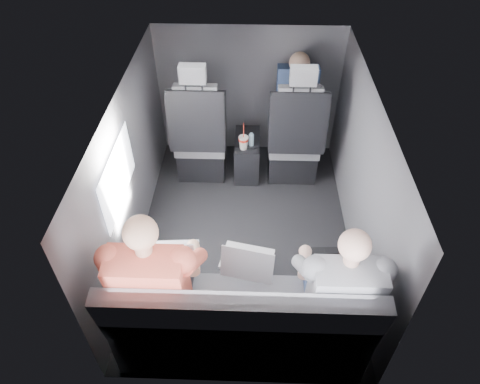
{
  "coord_description": "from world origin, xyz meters",
  "views": [
    {
      "loc": [
        0.04,
        -2.53,
        2.82
      ],
      "look_at": [
        -0.04,
        -0.05,
        0.55
      ],
      "focal_mm": 32.0,
      "sensor_mm": 36.0,
      "label": 1
    }
  ],
  "objects_px": {
    "front_seat_right": "(294,142)",
    "rear_bench": "(241,324)",
    "water_bottle": "(251,140)",
    "laptop_white": "(171,257)",
    "passenger_rear_left": "(157,279)",
    "front_seat_left": "(201,141)",
    "laptop_silver": "(247,261)",
    "center_console": "(247,155)",
    "passenger_rear_right": "(337,286)",
    "passenger_front_right": "(296,97)",
    "laptop_black": "(335,263)",
    "soda_cup": "(244,142)"
  },
  "relations": [
    {
      "from": "laptop_black",
      "to": "water_bottle",
      "type": "bearing_deg",
      "value": 109.56
    },
    {
      "from": "passenger_rear_right",
      "to": "laptop_silver",
      "type": "bearing_deg",
      "value": 163.27
    },
    {
      "from": "center_console",
      "to": "water_bottle",
      "type": "distance_m",
      "value": 0.29
    },
    {
      "from": "center_console",
      "to": "passenger_rear_right",
      "type": "distance_m",
      "value": 1.98
    },
    {
      "from": "center_console",
      "to": "laptop_white",
      "type": "height_order",
      "value": "laptop_white"
    },
    {
      "from": "front_seat_right",
      "to": "water_bottle",
      "type": "bearing_deg",
      "value": -170.79
    },
    {
      "from": "front_seat_right",
      "to": "rear_bench",
      "type": "distance_m",
      "value": 1.96
    },
    {
      "from": "laptop_white",
      "to": "passenger_front_right",
      "type": "height_order",
      "value": "passenger_front_right"
    },
    {
      "from": "front_seat_right",
      "to": "rear_bench",
      "type": "xyz_separation_m",
      "value": [
        -0.45,
        -1.9,
        -0.09
      ]
    },
    {
      "from": "front_seat_left",
      "to": "rear_bench",
      "type": "distance_m",
      "value": 1.96
    },
    {
      "from": "front_seat_left",
      "to": "passenger_rear_left",
      "type": "distance_m",
      "value": 1.83
    },
    {
      "from": "passenger_front_right",
      "to": "center_console",
      "type": "bearing_deg",
      "value": -154.54
    },
    {
      "from": "center_console",
      "to": "water_bottle",
      "type": "bearing_deg",
      "value": -69.68
    },
    {
      "from": "front_seat_right",
      "to": "laptop_black",
      "type": "height_order",
      "value": "front_seat_right"
    },
    {
      "from": "passenger_rear_left",
      "to": "soda_cup",
      "type": "bearing_deg",
      "value": 73.97
    },
    {
      "from": "laptop_silver",
      "to": "front_seat_right",
      "type": "bearing_deg",
      "value": 75.62
    },
    {
      "from": "center_console",
      "to": "rear_bench",
      "type": "xyz_separation_m",
      "value": [
        -0.0,
        -1.94,
        0.11
      ]
    },
    {
      "from": "front_seat_right",
      "to": "laptop_white",
      "type": "height_order",
      "value": "front_seat_right"
    },
    {
      "from": "soda_cup",
      "to": "water_bottle",
      "type": "bearing_deg",
      "value": 31.58
    },
    {
      "from": "water_bottle",
      "to": "laptop_silver",
      "type": "bearing_deg",
      "value": -90.35
    },
    {
      "from": "center_console",
      "to": "soda_cup",
      "type": "bearing_deg",
      "value": -102.27
    },
    {
      "from": "center_console",
      "to": "laptop_white",
      "type": "xyz_separation_m",
      "value": [
        -0.46,
        -1.67,
        0.43
      ]
    },
    {
      "from": "laptop_silver",
      "to": "passenger_rear_right",
      "type": "relative_size",
      "value": 0.31
    },
    {
      "from": "rear_bench",
      "to": "soda_cup",
      "type": "relative_size",
      "value": 5.66
    },
    {
      "from": "rear_bench",
      "to": "soda_cup",
      "type": "height_order",
      "value": "rear_bench"
    },
    {
      "from": "passenger_rear_left",
      "to": "front_seat_right",
      "type": "bearing_deg",
      "value": 61.78
    },
    {
      "from": "front_seat_left",
      "to": "laptop_black",
      "type": "xyz_separation_m",
      "value": [
        1.05,
        -1.64,
        0.23
      ]
    },
    {
      "from": "laptop_white",
      "to": "laptop_black",
      "type": "relative_size",
      "value": 1.07
    },
    {
      "from": "rear_bench",
      "to": "laptop_silver",
      "type": "bearing_deg",
      "value": 83.55
    },
    {
      "from": "front_seat_right",
      "to": "passenger_front_right",
      "type": "height_order",
      "value": "front_seat_right"
    },
    {
      "from": "passenger_rear_left",
      "to": "passenger_front_right",
      "type": "relative_size",
      "value": 1.69
    },
    {
      "from": "rear_bench",
      "to": "laptop_white",
      "type": "relative_size",
      "value": 4.47
    },
    {
      "from": "water_bottle",
      "to": "laptop_white",
      "type": "distance_m",
      "value": 1.65
    },
    {
      "from": "front_seat_left",
      "to": "laptop_white",
      "type": "distance_m",
      "value": 1.64
    },
    {
      "from": "rear_bench",
      "to": "passenger_rear_left",
      "type": "height_order",
      "value": "passenger_rear_left"
    },
    {
      "from": "front_seat_left",
      "to": "laptop_silver",
      "type": "relative_size",
      "value": 3.39
    },
    {
      "from": "front_seat_right",
      "to": "passenger_rear_left",
      "type": "bearing_deg",
      "value": -118.22
    },
    {
      "from": "laptop_silver",
      "to": "front_seat_left",
      "type": "bearing_deg",
      "value": 106.32
    },
    {
      "from": "front_seat_left",
      "to": "passenger_front_right",
      "type": "xyz_separation_m",
      "value": [
        0.91,
        0.26,
        0.34
      ]
    },
    {
      "from": "laptop_black",
      "to": "passenger_rear_left",
      "type": "relative_size",
      "value": 0.26
    },
    {
      "from": "soda_cup",
      "to": "passenger_front_right",
      "type": "height_order",
      "value": "passenger_front_right"
    },
    {
      "from": "water_bottle",
      "to": "laptop_white",
      "type": "relative_size",
      "value": 0.4
    },
    {
      "from": "front_seat_left",
      "to": "passenger_rear_right",
      "type": "height_order",
      "value": "front_seat_left"
    },
    {
      "from": "passenger_rear_left",
      "to": "rear_bench",
      "type": "bearing_deg",
      "value": -10.28
    },
    {
      "from": "laptop_silver",
      "to": "laptop_white",
      "type": "bearing_deg",
      "value": 178.74
    },
    {
      "from": "front_seat_left",
      "to": "laptop_black",
      "type": "height_order",
      "value": "front_seat_left"
    },
    {
      "from": "laptop_white",
      "to": "laptop_black",
      "type": "distance_m",
      "value": 1.06
    },
    {
      "from": "soda_cup",
      "to": "laptop_white",
      "type": "xyz_separation_m",
      "value": [
        -0.43,
        -1.52,
        0.16
      ]
    },
    {
      "from": "laptop_white",
      "to": "laptop_silver",
      "type": "relative_size",
      "value": 0.96
    },
    {
      "from": "front_seat_right",
      "to": "passenger_rear_right",
      "type": "relative_size",
      "value": 1.04
    }
  ]
}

